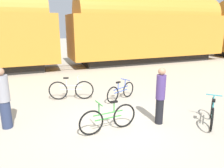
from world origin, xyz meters
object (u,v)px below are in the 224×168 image
(freight_train, at_px, (63,30))
(bicycle_silver, at_px, (71,90))
(bicycle_green, at_px, (108,118))
(person_in_grey, at_px, (4,99))
(bicycle_teal, at_px, (212,113))
(bicycle_blue, at_px, (121,91))
(person_in_purple, at_px, (160,95))

(freight_train, distance_m, bicycle_silver, 7.05)
(bicycle_green, bearing_deg, freight_train, 87.45)
(person_in_grey, bearing_deg, bicycle_teal, 115.37)
(freight_train, distance_m, bicycle_teal, 11.02)
(freight_train, distance_m, bicycle_green, 9.98)
(bicycle_green, distance_m, bicycle_teal, 3.19)
(bicycle_teal, bearing_deg, bicycle_silver, 132.93)
(freight_train, distance_m, person_in_grey, 9.16)
(bicycle_teal, height_order, bicycle_silver, bicycle_silver)
(bicycle_blue, height_order, bicycle_teal, bicycle_teal)
(bicycle_green, distance_m, person_in_grey, 3.06)
(freight_train, xyz_separation_m, bicycle_green, (-0.43, -9.73, -2.20))
(freight_train, xyz_separation_m, bicycle_silver, (-0.88, -6.64, -2.18))
(freight_train, bearing_deg, person_in_grey, -110.50)
(person_in_grey, bearing_deg, freight_train, -155.99)
(bicycle_silver, relative_size, person_in_grey, 0.96)
(person_in_grey, bearing_deg, bicycle_silver, 172.75)
(person_in_grey, bearing_deg, person_in_purple, 116.69)
(freight_train, height_order, person_in_grey, freight_train)
(bicycle_blue, distance_m, bicycle_silver, 2.01)
(person_in_purple, bearing_deg, person_in_grey, -33.87)
(bicycle_green, distance_m, bicycle_blue, 2.70)
(bicycle_silver, relative_size, person_in_purple, 0.99)
(bicycle_blue, bearing_deg, person_in_purple, -84.56)
(bicycle_green, bearing_deg, bicycle_teal, -13.18)
(person_in_grey, bearing_deg, bicycle_green, 109.05)
(person_in_purple, bearing_deg, freight_train, -99.10)
(bicycle_silver, bearing_deg, bicycle_green, -81.83)
(bicycle_blue, bearing_deg, bicycle_teal, -60.66)
(bicycle_green, height_order, bicycle_silver, bicycle_silver)
(bicycle_green, xyz_separation_m, bicycle_blue, (1.40, 2.31, -0.04))
(bicycle_green, relative_size, person_in_grey, 0.98)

